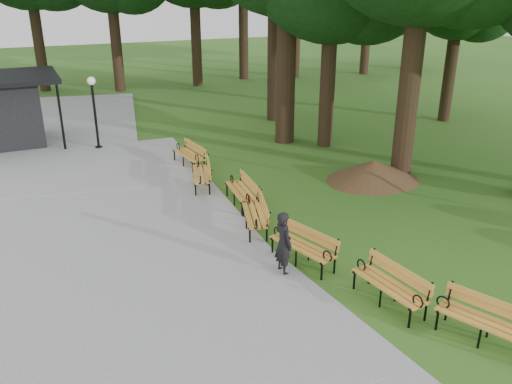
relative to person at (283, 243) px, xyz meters
name	(u,v)px	position (x,y,z in m)	size (l,w,h in m)	color
ground	(276,247)	(0.40, 1.21, -0.77)	(100.00, 100.00, 0.00)	#2D5E1A
path	(99,226)	(-3.60, 4.21, -0.74)	(12.00, 38.00, 0.06)	#939396
person	(283,243)	(0.00, 0.00, 0.00)	(0.56, 0.37, 1.54)	black
lamp_post	(93,97)	(-2.53, 11.79, 1.34)	(0.32, 0.32, 2.90)	black
dirt_mound	(373,170)	(5.53, 4.30, -0.42)	(2.76, 2.76, 0.71)	#47301C
bench_0	(486,323)	(2.32, -3.82, -0.33)	(1.90, 0.64, 0.88)	gold
bench_1	(389,286)	(1.45, -2.05, -0.33)	(1.90, 0.64, 0.88)	gold
bench_2	(303,247)	(0.62, 0.20, -0.33)	(1.90, 0.64, 0.88)	gold
bench_3	(254,215)	(0.30, 2.37, -0.33)	(1.90, 0.64, 0.88)	gold
bench_4	(241,191)	(0.61, 4.10, -0.33)	(1.90, 0.64, 0.88)	gold
bench_5	(201,174)	(-0.03, 6.03, -0.33)	(1.90, 0.64, 0.88)	gold
bench_6	(189,155)	(0.20, 8.21, -0.33)	(1.90, 0.64, 0.88)	gold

